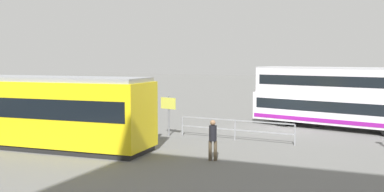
{
  "coord_description": "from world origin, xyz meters",
  "views": [
    {
      "loc": [
        -7.48,
        26.25,
        4.23
      ],
      "look_at": [
        4.39,
        4.2,
        2.12
      ],
      "focal_mm": 41.32,
      "sensor_mm": 36.0,
      "label": 1
    }
  ],
  "objects_px": {
    "double_decker_bus": "(342,98)",
    "tram_yellow": "(19,110)",
    "pedestrian_near_railing": "(154,122)",
    "info_sign": "(168,108)",
    "pedestrian_crossing": "(213,137)"
  },
  "relations": [
    {
      "from": "double_decker_bus",
      "to": "tram_yellow",
      "type": "xyz_separation_m",
      "value": [
        13.04,
        12.71,
        -0.15
      ]
    },
    {
      "from": "pedestrian_near_railing",
      "to": "info_sign",
      "type": "distance_m",
      "value": 1.31
    },
    {
      "from": "pedestrian_near_railing",
      "to": "info_sign",
      "type": "height_order",
      "value": "info_sign"
    },
    {
      "from": "double_decker_bus",
      "to": "tram_yellow",
      "type": "relative_size",
      "value": 0.8
    },
    {
      "from": "double_decker_bus",
      "to": "pedestrian_crossing",
      "type": "height_order",
      "value": "double_decker_bus"
    },
    {
      "from": "tram_yellow",
      "to": "pedestrian_crossing",
      "type": "bearing_deg",
      "value": -171.12
    },
    {
      "from": "tram_yellow",
      "to": "pedestrian_crossing",
      "type": "relative_size",
      "value": 8.12
    },
    {
      "from": "pedestrian_near_railing",
      "to": "pedestrian_crossing",
      "type": "bearing_deg",
      "value": 148.38
    },
    {
      "from": "double_decker_bus",
      "to": "info_sign",
      "type": "relative_size",
      "value": 5.0
    },
    {
      "from": "double_decker_bus",
      "to": "tram_yellow",
      "type": "distance_m",
      "value": 18.21
    },
    {
      "from": "info_sign",
      "to": "tram_yellow",
      "type": "bearing_deg",
      "value": 48.12
    },
    {
      "from": "info_sign",
      "to": "pedestrian_near_railing",
      "type": "bearing_deg",
      "value": 80.31
    },
    {
      "from": "double_decker_bus",
      "to": "pedestrian_near_railing",
      "type": "xyz_separation_m",
      "value": [
        8.16,
        8.18,
        -1.0
      ]
    },
    {
      "from": "tram_yellow",
      "to": "pedestrian_near_railing",
      "type": "xyz_separation_m",
      "value": [
        -4.89,
        -4.53,
        -0.85
      ]
    },
    {
      "from": "pedestrian_near_railing",
      "to": "pedestrian_crossing",
      "type": "distance_m",
      "value": 5.72
    }
  ]
}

